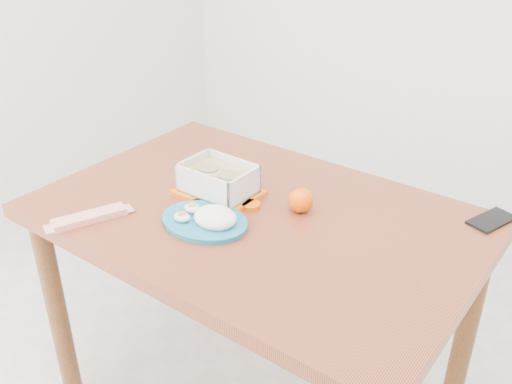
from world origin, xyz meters
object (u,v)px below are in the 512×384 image
Objects in this scene: food_container at (218,180)px; smartphone at (492,220)px; orange_fruit at (301,200)px; dining_table at (256,244)px; rice_plate at (208,218)px.

smartphone is at bearing 26.31° from food_container.
food_container is 0.73m from smartphone.
food_container is 0.24m from orange_fruit.
dining_table is 0.19m from rice_plate.
food_container is at bearing -136.34° from smartphone.
orange_fruit is 0.25m from rice_plate.
dining_table is 4.63× the size of rice_plate.
rice_plate is at bearing -114.41° from dining_table.
dining_table is 5.22× the size of food_container.
orange_fruit reaches higher than rice_plate.
orange_fruit is (0.09, 0.07, 0.14)m from dining_table.
food_container is 3.38× the size of orange_fruit.
food_container is 0.89× the size of rice_plate.
dining_table is 8.73× the size of smartphone.
smartphone reaches higher than dining_table.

